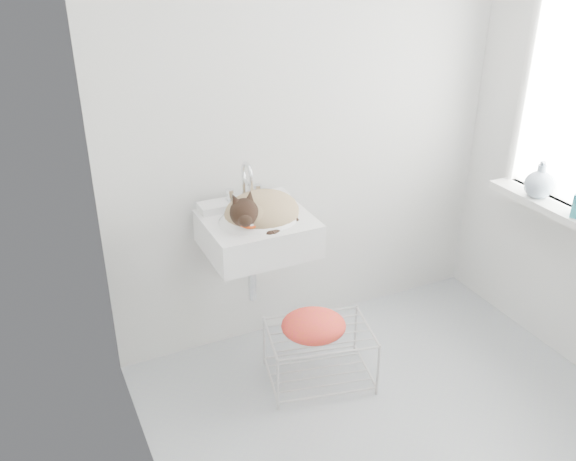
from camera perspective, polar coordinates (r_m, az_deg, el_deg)
name	(u,v)px	position (r m, az deg, el deg)	size (l,w,h in m)	color
floor	(402,428)	(3.09, 10.42, -17.38)	(2.20, 2.00, 0.02)	#A0A7AB
back_wall	(309,112)	(3.21, 1.96, 10.77)	(2.20, 0.02, 2.50)	silver
left_wall	(139,234)	(1.98, -13.53, -0.34)	(0.02, 2.00, 2.50)	silver
windowsill	(563,212)	(3.36, 23.90, 1.58)	(0.16, 0.88, 0.04)	white
sink	(257,218)	(2.97, -2.84, 1.17)	(0.51, 0.45, 0.20)	white
faucet	(242,178)	(3.07, -4.20, 4.83)	(0.19, 0.13, 0.19)	silver
cat	(261,211)	(2.94, -2.48, 1.78)	(0.43, 0.38, 0.25)	#9F8269
wire_rack	(319,355)	(3.21, 2.88, -11.36)	(0.50, 0.35, 0.30)	silver
towel	(313,332)	(3.06, 2.35, -9.29)	(0.32, 0.23, 0.13)	orange
bottle_c	(537,196)	(3.45, 21.86, 2.92)	(0.15, 0.15, 0.19)	#9BABC1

